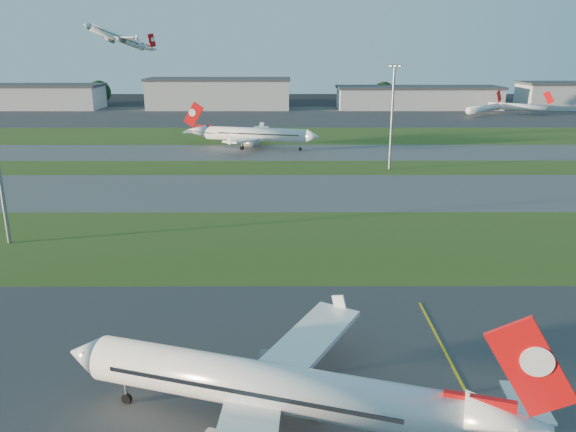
{
  "coord_description": "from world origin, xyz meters",
  "views": [
    {
      "loc": [
        -11.1,
        -31.91,
        29.71
      ],
      "look_at": [
        -10.92,
        43.54,
        7.0
      ],
      "focal_mm": 35.0,
      "sensor_mm": 36.0,
      "label": 1
    }
  ],
  "objects_px": {
    "mini_jet_far": "(518,107)",
    "light_mast_centre": "(392,110)",
    "airliner_taxiing": "(255,135)",
    "mini_jet_near": "(484,108)",
    "airliner_parked": "(270,388)"
  },
  "relations": [
    {
      "from": "mini_jet_far",
      "to": "light_mast_centre",
      "type": "xyz_separation_m",
      "value": [
        -81.39,
        -124.17,
        11.53
      ]
    },
    {
      "from": "airliner_taxiing",
      "to": "mini_jet_near",
      "type": "bearing_deg",
      "value": -125.22
    },
    {
      "from": "airliner_taxiing",
      "to": "mini_jet_far",
      "type": "height_order",
      "value": "airliner_taxiing"
    },
    {
      "from": "airliner_parked",
      "to": "mini_jet_far",
      "type": "height_order",
      "value": "airliner_parked"
    },
    {
      "from": "mini_jet_near",
      "to": "light_mast_centre",
      "type": "bearing_deg",
      "value": -161.13
    },
    {
      "from": "mini_jet_near",
      "to": "airliner_taxiing",
      "type": "bearing_deg",
      "value": 178.44
    },
    {
      "from": "airliner_taxiing",
      "to": "mini_jet_far",
      "type": "xyz_separation_m",
      "value": [
        117.14,
        93.89,
        -1.03
      ]
    },
    {
      "from": "mini_jet_near",
      "to": "light_mast_centre",
      "type": "relative_size",
      "value": 0.86
    },
    {
      "from": "mini_jet_far",
      "to": "light_mast_centre",
      "type": "height_order",
      "value": "light_mast_centre"
    },
    {
      "from": "mini_jet_near",
      "to": "mini_jet_far",
      "type": "height_order",
      "value": "same"
    },
    {
      "from": "airliner_parked",
      "to": "airliner_taxiing",
      "type": "height_order",
      "value": "airliner_taxiing"
    },
    {
      "from": "airliner_parked",
      "to": "mini_jet_near",
      "type": "relative_size",
      "value": 1.61
    },
    {
      "from": "airliner_taxiing",
      "to": "mini_jet_near",
      "type": "height_order",
      "value": "airliner_taxiing"
    },
    {
      "from": "airliner_parked",
      "to": "airliner_taxiing",
      "type": "bearing_deg",
      "value": 110.5
    },
    {
      "from": "airliner_taxiing",
      "to": "light_mast_centre",
      "type": "distance_m",
      "value": 48.01
    }
  ]
}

